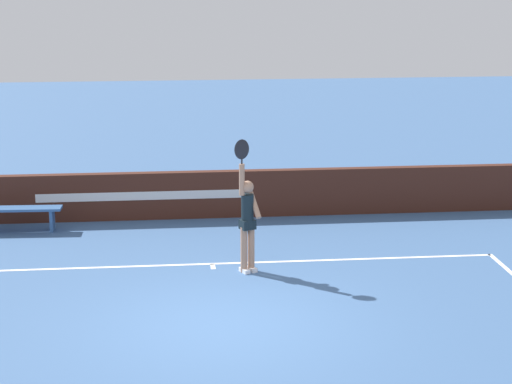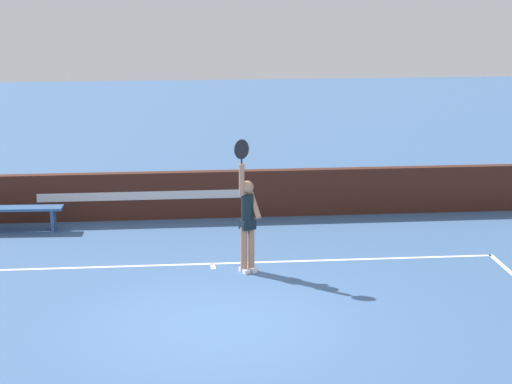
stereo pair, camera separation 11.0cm
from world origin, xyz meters
The scene contains 6 objects.
ground_plane centered at (0.00, 0.00, 0.00)m, with size 60.00×60.00×0.00m, color #3C5E8C.
court_lines centered at (0.00, 0.11, 0.00)m, with size 10.25×5.55×0.00m.
back_wall centered at (0.00, 5.95, 0.49)m, with size 14.73×0.22×0.99m.
tennis_player centered at (0.58, 2.33, 0.96)m, with size 0.48×0.37×2.33m.
tennis_ball centered at (0.44, 2.43, 2.21)m, with size 0.06×0.06×0.06m.
courtside_bench_near centered at (-3.65, 5.27, 0.38)m, with size 1.62×0.43×0.49m.
Camera 2 is at (-0.72, -12.74, 5.12)m, focal length 64.73 mm.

